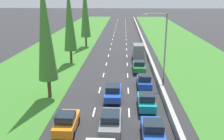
# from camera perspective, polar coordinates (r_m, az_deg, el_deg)

# --- Properties ---
(ground_plane) EXTENTS (300.00, 300.00, 0.00)m
(ground_plane) POSITION_cam_1_polar(r_m,az_deg,el_deg) (62.93, 1.64, 6.41)
(ground_plane) COLOR #28282B
(ground_plane) RESTS_ON ground
(grass_verge_left) EXTENTS (14.00, 140.00, 0.04)m
(grass_verge_left) POSITION_cam_1_polar(r_m,az_deg,el_deg) (64.41, -9.76, 6.44)
(grass_verge_left) COLOR #387528
(grass_verge_left) RESTS_ON ground
(grass_verge_right) EXTENTS (14.00, 140.00, 0.04)m
(grass_verge_right) POSITION_cam_1_polar(r_m,az_deg,el_deg) (64.29, 14.60, 6.12)
(grass_verge_right) COLOR #387528
(grass_verge_right) RESTS_ON ground
(median_barrier) EXTENTS (0.44, 120.00, 0.85)m
(median_barrier) POSITION_cam_1_polar(r_m,az_deg,el_deg) (63.01, 6.86, 6.71)
(median_barrier) COLOR #9E9B93
(median_barrier) RESTS_ON ground
(lane_markings) EXTENTS (3.64, 116.00, 0.01)m
(lane_markings) POSITION_cam_1_polar(r_m,az_deg,el_deg) (62.93, 1.64, 6.42)
(lane_markings) COLOR white
(lane_markings) RESTS_ON ground
(blue_hatchback_right_lane) EXTENTS (1.74, 3.90, 1.72)m
(blue_hatchback_right_lane) POSITION_cam_1_polar(r_m,az_deg,el_deg) (21.07, 9.14, -13.31)
(blue_hatchback_right_lane) COLOR #1E47B7
(blue_hatchback_right_lane) RESTS_ON ground
(teal_hatchback_right_lane) EXTENTS (1.74, 3.90, 1.72)m
(teal_hatchback_right_lane) POSITION_cam_1_polar(r_m,az_deg,el_deg) (26.22, 7.74, -6.95)
(teal_hatchback_right_lane) COLOR teal
(teal_hatchback_right_lane) RESTS_ON ground
(grey_sedan_centre_lane) EXTENTS (1.82, 4.50, 1.64)m
(grey_sedan_centre_lane) POSITION_cam_1_polar(r_m,az_deg,el_deg) (22.23, -0.31, -11.44)
(grey_sedan_centre_lane) COLOR slate
(grey_sedan_centre_lane) RESTS_ON ground
(blue_hatchback_right_lane_fourth) EXTENTS (1.74, 3.90, 1.72)m
(blue_hatchback_right_lane_fourth) POSITION_cam_1_polar(r_m,az_deg,el_deg) (31.92, 7.25, -2.54)
(blue_hatchback_right_lane_fourth) COLOR #1E47B7
(blue_hatchback_right_lane_fourth) RESTS_ON ground
(orange_hatchback_left_lane) EXTENTS (1.74, 3.90, 1.72)m
(orange_hatchback_left_lane) POSITION_cam_1_polar(r_m,az_deg,el_deg) (22.38, -10.19, -11.46)
(orange_hatchback_left_lane) COLOR orange
(orange_hatchback_left_lane) RESTS_ON ground
(blue_sedan_centre_lane) EXTENTS (1.82, 4.50, 1.64)m
(blue_sedan_centre_lane) POSITION_cam_1_polar(r_m,az_deg,el_deg) (28.40, 0.21, -4.94)
(blue_sedan_centre_lane) COLOR #1E47B7
(blue_sedan_centre_lane) RESTS_ON ground
(green_sedan_right_lane) EXTENTS (1.82, 4.50, 1.64)m
(green_sedan_right_lane) POSITION_cam_1_polar(r_m,az_deg,el_deg) (38.68, 6.07, 0.92)
(green_sedan_right_lane) COLOR #237A33
(green_sedan_right_lane) RESTS_ON ground
(grey_van_right_lane) EXTENTS (1.96, 4.90, 2.82)m
(grey_van_right_lane) POSITION_cam_1_polar(r_m,az_deg,el_deg) (45.28, 5.92, 4.03)
(grey_van_right_lane) COLOR slate
(grey_van_right_lane) RESTS_ON ground
(poplar_tree_second) EXTENTS (2.14, 2.14, 13.46)m
(poplar_tree_second) POSITION_cam_1_polar(r_m,az_deg,el_deg) (27.90, -14.86, 8.94)
(poplar_tree_second) COLOR #4C3823
(poplar_tree_second) RESTS_ON ground
(poplar_tree_third) EXTENTS (2.12, 2.12, 12.82)m
(poplar_tree_third) POSITION_cam_1_polar(r_m,az_deg,el_deg) (42.53, -9.58, 11.35)
(poplar_tree_third) COLOR #4C3823
(poplar_tree_third) RESTS_ON ground
(poplar_tree_fourth) EXTENTS (2.15, 2.15, 14.14)m
(poplar_tree_fourth) POSITION_cam_1_polar(r_m,az_deg,el_deg) (56.10, -6.08, 13.43)
(poplar_tree_fourth) COLOR #4C3823
(poplar_tree_fourth) RESTS_ON ground
(street_light_mast) EXTENTS (3.20, 0.28, 9.00)m
(street_light_mast) POSITION_cam_1_polar(r_m,az_deg,el_deg) (34.45, 11.39, 6.27)
(street_light_mast) COLOR gray
(street_light_mast) RESTS_ON ground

